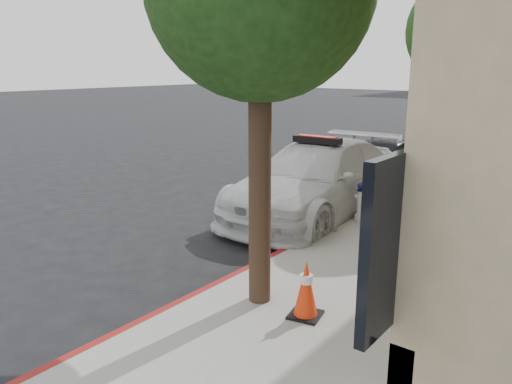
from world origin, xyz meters
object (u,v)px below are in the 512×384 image
at_px(parked_car_far, 449,125).
at_px(traffic_cone, 306,289).
at_px(police_car, 316,179).
at_px(parked_car_mid, 383,161).
at_px(fire_hydrant, 363,201).

relative_size(parked_car_far, traffic_cone, 5.41).
xyz_separation_m(police_car, parked_car_far, (-1.30, 13.64, -0.15)).
height_order(parked_car_far, traffic_cone, parked_car_far).
bearing_deg(parked_car_mid, parked_car_far, 97.24).
height_order(police_car, parked_car_far, police_car).
height_order(parked_car_far, fire_hydrant, parked_car_far).
bearing_deg(police_car, traffic_cone, -63.59).
distance_m(police_car, parked_car_far, 13.70).
xyz_separation_m(parked_car_far, fire_hydrant, (2.55, -13.81, -0.13)).
bearing_deg(fire_hydrant, police_car, 160.31).
bearing_deg(parked_car_mid, traffic_cone, -73.08).
bearing_deg(police_car, fire_hydrant, -11.27).
bearing_deg(parked_car_far, traffic_cone, -77.01).
bearing_deg(police_car, parked_car_mid, 85.27).
bearing_deg(traffic_cone, parked_car_far, 102.05).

